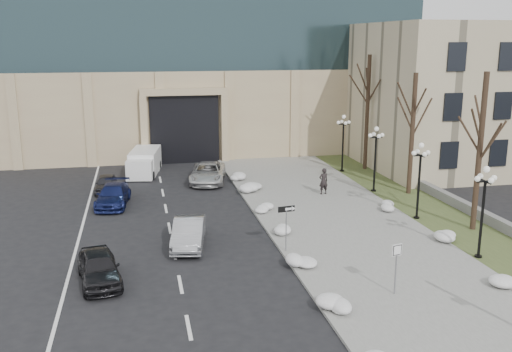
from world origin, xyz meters
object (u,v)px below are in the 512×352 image
Objects in this scene: car_c at (113,195)px; lamppost_a at (484,200)px; pedestrian at (323,181)px; keep_sign at (396,258)px; lamppost_b at (420,171)px; car_e at (106,184)px; lamppost_d at (343,136)px; car_d at (208,173)px; box_truck at (144,163)px; one_way_sign at (289,214)px; lamppost_c at (376,150)px; car_b at (189,233)px; car_a at (99,267)px.

car_c is 22.71m from lamppost_a.
keep_sign is (-2.14, -16.01, 0.68)m from pedestrian.
lamppost_b reaches higher than pedestrian.
keep_sign is at bearing -55.47° from car_e.
lamppost_d reaches higher than pedestrian.
car_d is at bearing 121.50° from lamppost_a.
keep_sign is (12.80, -20.19, 1.12)m from car_e.
box_truck reaches higher than car_e.
lamppost_d reaches higher than car_e.
pedestrian is at bearing 67.95° from keep_sign.
one_way_sign is 13.71m from lamppost_c.
car_c is 9.17m from box_truck.
pedestrian is (10.15, 8.10, 0.30)m from car_b.
lamppost_d is (18.34, 18.53, 2.35)m from car_a.
car_e is 1.52× the size of keep_sign.
one_way_sign is at bearing -53.78° from car_e.
lamppost_a is at bearing -90.00° from lamppost_c.
car_a is 1.81× the size of keep_sign.
box_truck is at bearing 149.55° from lamppost_c.
car_a is 9.56m from one_way_sign.
pedestrian is at bearing 4.38° from car_c.
lamppost_c reaches higher than car_c.
lamppost_b reaches higher than car_a.
keep_sign is 17.21m from lamppost_c.
car_a is 19.30m from lamppost_b.
lamppost_b is (11.26, -11.87, 2.33)m from car_d.
box_truck is 27.56m from lamppost_a.
one_way_sign is 6.61m from keep_sign.
car_d is 11.55m from lamppost_d.
lamppost_c is 1.00× the size of lamppost_d.
one_way_sign is (-5.24, -10.18, 1.04)m from pedestrian.
lamppost_d reaches higher than car_a.
box_truck is 22.60m from lamppost_b.
lamppost_c reaches higher than one_way_sign.
keep_sign is at bearing 72.82° from pedestrian.
car_e is (-7.50, -1.27, -0.14)m from car_d.
pedestrian is 0.79× the size of keep_sign.
one_way_sign is at bearing -118.36° from lamppost_d.
box_truck is at bearing 97.00° from keep_sign.
lamppost_a is 13.00m from lamppost_c.
pedestrian is at bearing 54.36° from one_way_sign.
keep_sign is (12.18, -16.56, 1.04)m from car_c.
lamppost_d reaches higher than box_truck.
lamppost_b is (13.96, 1.68, 2.33)m from car_b.
lamppost_d is (11.26, 1.13, 2.33)m from car_d.
car_e is at bearing 106.29° from car_c.
keep_sign reaches higher than car_a.
keep_sign is (12.39, -4.05, 1.00)m from car_a.
pedestrian is at bearing -28.40° from box_truck.
car_b is (4.38, 3.86, 0.02)m from car_a.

